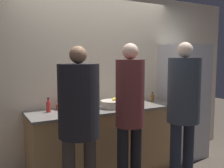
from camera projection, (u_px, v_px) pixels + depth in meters
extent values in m
cube|color=beige|center=(95.00, 81.00, 3.67)|extent=(5.20, 0.06, 2.60)
cube|color=tan|center=(105.00, 142.00, 3.49)|extent=(2.05, 0.63, 0.91)
cube|color=slate|center=(104.00, 109.00, 3.44)|extent=(2.08, 0.66, 0.03)
cube|color=#B7B7BC|center=(183.00, 101.00, 4.12)|extent=(0.62, 0.60, 1.84)
cylinder|color=#99999E|center=(190.00, 99.00, 3.75)|extent=(0.02, 0.02, 0.65)
cylinder|color=black|center=(79.00, 101.00, 2.49)|extent=(0.42, 0.42, 0.74)
sphere|color=#936B4C|center=(78.00, 55.00, 2.45)|extent=(0.18, 0.18, 0.18)
cylinder|color=black|center=(123.00, 164.00, 2.84)|extent=(0.13, 0.13, 0.86)
cylinder|color=black|center=(136.00, 161.00, 2.93)|extent=(0.13, 0.13, 0.86)
cylinder|color=brown|center=(130.00, 93.00, 2.80)|extent=(0.33, 0.33, 0.75)
sphere|color=beige|center=(130.00, 51.00, 2.75)|extent=(0.18, 0.18, 0.18)
cylinder|color=#232838|center=(175.00, 159.00, 2.98)|extent=(0.13, 0.13, 0.87)
cylinder|color=#232838|center=(188.00, 155.00, 3.08)|extent=(0.13, 0.13, 0.87)
cylinder|color=#333D47|center=(184.00, 90.00, 2.94)|extent=(0.38, 0.38, 0.76)
sphere|color=beige|center=(185.00, 50.00, 2.89)|extent=(0.18, 0.18, 0.18)
cylinder|color=beige|center=(112.00, 104.00, 3.41)|extent=(0.32, 0.32, 0.10)
ellipsoid|color=yellow|center=(115.00, 99.00, 3.42)|extent=(0.15, 0.12, 0.04)
cylinder|color=#ADA393|center=(69.00, 104.00, 3.36)|extent=(0.11, 0.11, 0.13)
cylinder|color=#99754C|center=(68.00, 96.00, 3.34)|extent=(0.01, 0.06, 0.25)
cylinder|color=#99754C|center=(70.00, 96.00, 3.35)|extent=(0.03, 0.05, 0.25)
cylinder|color=#99754C|center=(69.00, 96.00, 3.34)|extent=(0.05, 0.01, 0.25)
cylinder|color=red|center=(48.00, 107.00, 3.15)|extent=(0.06, 0.06, 0.13)
cylinder|color=red|center=(48.00, 100.00, 3.14)|extent=(0.03, 0.03, 0.04)
cylinder|color=black|center=(48.00, 98.00, 3.14)|extent=(0.03, 0.03, 0.01)
cylinder|color=#333338|center=(131.00, 98.00, 3.87)|extent=(0.07, 0.07, 0.11)
cylinder|color=#333338|center=(131.00, 94.00, 3.86)|extent=(0.03, 0.03, 0.04)
cylinder|color=black|center=(131.00, 92.00, 3.85)|extent=(0.03, 0.03, 0.01)
cylinder|color=brown|center=(152.00, 98.00, 3.90)|extent=(0.05, 0.05, 0.11)
cylinder|color=brown|center=(152.00, 94.00, 3.90)|extent=(0.02, 0.02, 0.03)
cylinder|color=black|center=(152.00, 92.00, 3.89)|extent=(0.03, 0.03, 0.01)
cylinder|color=#A33D33|center=(59.00, 107.00, 3.30)|extent=(0.08, 0.08, 0.08)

